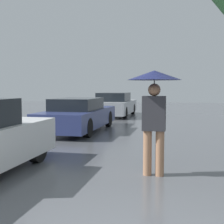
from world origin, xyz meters
The scene contains 3 objects.
pedestrian centered at (-0.17, 3.00, 1.36)m, with size 0.91×0.91×1.80m.
parked_car_middle centered at (-3.19, 8.06, 0.55)m, with size 1.64×4.54×1.15m.
parked_car_farthest centered at (-3.15, 13.98, 0.58)m, with size 1.76×4.32×1.24m.
Camera 1 is at (0.25, -2.30, 1.51)m, focal length 50.00 mm.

